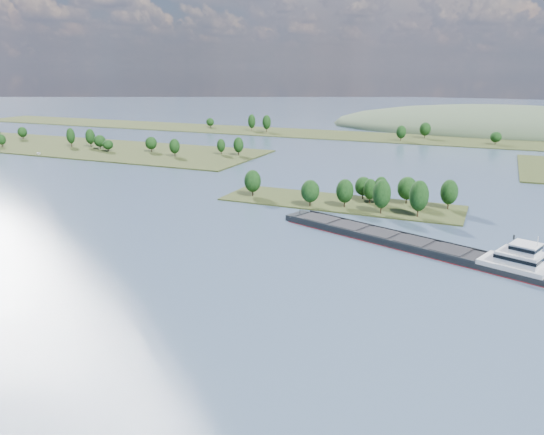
% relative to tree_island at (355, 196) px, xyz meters
% --- Properties ---
extents(ground, '(1800.00, 1800.00, 0.00)m').
position_rel_tree_island_xyz_m(ground, '(-6.73, -58.92, -4.28)').
color(ground, '#374960').
rests_on(ground, ground).
extents(tree_island, '(100.00, 30.15, 15.20)m').
position_rel_tree_island_xyz_m(tree_island, '(0.00, 0.00, 0.00)').
color(tree_island, '#293216').
rests_on(tree_island, ground).
extents(left_bank, '(300.00, 80.00, 14.75)m').
position_rel_tree_island_xyz_m(left_bank, '(-235.24, 81.19, -3.43)').
color(left_bank, '#293216').
rests_on(left_bank, ground).
extents(back_shoreline, '(900.00, 60.00, 15.85)m').
position_rel_tree_island_xyz_m(back_shoreline, '(0.80, 220.81, -3.60)').
color(back_shoreline, '#293216').
rests_on(back_shoreline, ground).
extents(hill_west, '(320.00, 160.00, 44.00)m').
position_rel_tree_island_xyz_m(hill_west, '(53.27, 321.08, -4.28)').
color(hill_west, '#3A4C34').
rests_on(hill_west, ground).
extents(cargo_barge, '(89.23, 41.14, 12.31)m').
position_rel_tree_island_xyz_m(cargo_barge, '(32.52, -44.43, -2.73)').
color(cargo_barge, black).
rests_on(cargo_barge, ground).
extents(motorboat, '(5.75, 4.49, 2.11)m').
position_rel_tree_island_xyz_m(motorboat, '(-220.46, 44.93, -3.23)').
color(motorboat, silver).
rests_on(motorboat, ground).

